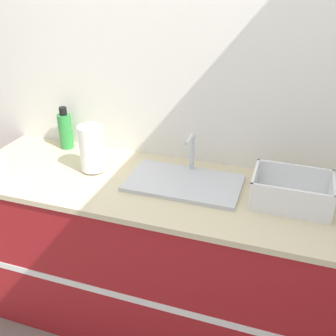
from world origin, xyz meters
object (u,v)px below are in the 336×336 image
at_px(dish_rack, 291,194).
at_px(sink, 184,181).
at_px(paper_towel_roll, 92,149).
at_px(bottle_green, 65,130).

bearing_deg(dish_rack, sink, 178.75).
bearing_deg(paper_towel_roll, sink, 1.60).
bearing_deg(paper_towel_roll, dish_rack, 0.16).
distance_m(sink, paper_towel_roll, 0.51).
distance_m(sink, bottle_green, 0.82).
distance_m(paper_towel_roll, bottle_green, 0.36).
relative_size(paper_towel_roll, bottle_green, 1.00).
bearing_deg(dish_rack, paper_towel_roll, -179.84).
bearing_deg(bottle_green, dish_rack, -9.22).
height_order(paper_towel_roll, dish_rack, paper_towel_roll).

